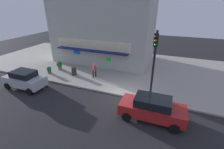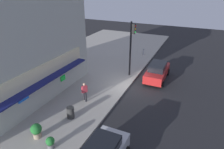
# 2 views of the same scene
# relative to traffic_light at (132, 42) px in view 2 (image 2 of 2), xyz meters

# --- Properties ---
(ground_plane) EXTENTS (62.41, 62.41, 0.00)m
(ground_plane) POSITION_rel_traffic_light_xyz_m (-2.27, -0.74, -3.69)
(ground_plane) COLOR #232326
(sidewalk) EXTENTS (41.61, 13.38, 0.14)m
(sidewalk) POSITION_rel_traffic_light_xyz_m (-2.27, 5.95, -3.62)
(sidewalk) COLOR #A39E93
(sidewalk) RESTS_ON ground_plane
(corner_building) EXTENTS (12.61, 7.93, 8.81)m
(corner_building) POSITION_rel_traffic_light_xyz_m (-7.71, 7.86, 0.85)
(corner_building) COLOR #ADB2A8
(corner_building) RESTS_ON sidewalk
(traffic_light) EXTENTS (0.32, 0.58, 5.56)m
(traffic_light) POSITION_rel_traffic_light_xyz_m (0.00, 0.00, 0.00)
(traffic_light) COLOR black
(traffic_light) RESTS_ON sidewalk
(fire_hydrant) EXTENTS (0.47, 0.23, 0.87)m
(fire_hydrant) POSITION_rel_traffic_light_xyz_m (6.89, 0.64, -3.12)
(fire_hydrant) COLOR #B2B2B7
(fire_hydrant) RESTS_ON sidewalk
(trash_can) EXTENTS (0.53, 0.53, 0.87)m
(trash_can) POSITION_rel_traffic_light_xyz_m (-8.62, 1.44, -3.11)
(trash_can) COLOR #2D2D2D
(trash_can) RESTS_ON sidewalk
(pedestrian) EXTENTS (0.52, 0.48, 1.62)m
(pedestrian) POSITION_rel_traffic_light_xyz_m (-6.22, 1.71, -2.66)
(pedestrian) COLOR black
(pedestrian) RESTS_ON sidewalk
(potted_plant_by_doorway) EXTENTS (0.69, 0.69, 1.00)m
(potted_plant_by_doorway) POSITION_rel_traffic_light_xyz_m (-11.16, 2.19, -2.99)
(potted_plant_by_doorway) COLOR gray
(potted_plant_by_doorway) RESTS_ON sidewalk
(potted_plant_by_window) EXTENTS (0.52, 0.52, 0.79)m
(potted_plant_by_window) POSITION_rel_traffic_light_xyz_m (-11.52, 0.80, -3.12)
(potted_plant_by_window) COLOR #59595B
(potted_plant_by_window) RESTS_ON sidewalk
(parked_car_red) EXTENTS (4.47, 2.02, 1.71)m
(parked_car_red) POSITION_rel_traffic_light_xyz_m (0.52, -2.69, -2.82)
(parked_car_red) COLOR #AD1E1E
(parked_car_red) RESTS_ON ground_plane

